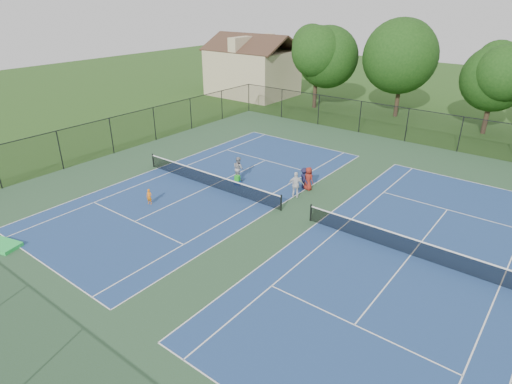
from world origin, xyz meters
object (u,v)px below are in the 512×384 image
Objects in this scene: tree_back_c at (496,75)px; bystander_a at (296,185)px; bystander_b at (304,178)px; instructor at (239,168)px; ball_crate at (237,183)px; clapboard_house at (252,71)px; tree_back_a at (317,54)px; tree_back_b at (404,53)px; bystander_c at (308,179)px; child_player at (149,197)px; ball_hopper at (237,178)px.

bystander_a is at bearing -105.64° from tree_back_c.
tree_back_c is 22.82m from bystander_b.
instructor is 1.16m from ball_crate.
ball_crate is at bearing -114.41° from tree_back_c.
clapboard_house is 27.62× the size of ball_crate.
tree_back_c is at bearing 3.18° from tree_back_a.
tree_back_c is at bearing 65.59° from ball_crate.
tree_back_b is 23.21m from bystander_c.
child_player is 0.58× the size of bystander_a.
clapboard_house is 31.52m from bystander_a.
bystander_b is at bearing 8.00° from bystander_c.
ball_hopper is at bearing -93.98° from tree_back_b.
ball_hopper is (7.29, -22.61, -5.56)m from tree_back_a.
bystander_a is 1.52m from bystander_c.
tree_back_b is 0.93× the size of clapboard_house.
instructor is 4.48× the size of ball_hopper.
bystander_a is at bearing 10.04° from ball_crate.
ball_crate is at bearing 0.00° from ball_hopper.
bystander_a reaches higher than bystander_c.
tree_back_b is at bearing 173.66° from tree_back_c.
bystander_b is at bearing 31.99° from child_player.
instructor is (16.76, -22.84, -2.24)m from clapboard_house.
tree_back_b is 23.15m from bystander_b.
clapboard_house is at bearing -9.76° from bystander_b.
ball_crate is (0.52, -0.76, -0.70)m from instructor.
child_player is (-13.13, -29.34, -4.97)m from tree_back_c.
tree_back_b is at bearing 86.02° from ball_hopper.
bystander_c is 4.91m from ball_hopper.
bystander_c is (2.62, -22.32, -5.79)m from tree_back_b.
child_player is at bearing -112.88° from ball_crate.
ball_hopper is (-4.32, -0.76, -0.40)m from bystander_a.
tree_back_c is 26.47m from ball_crate.
bystander_c is at bearing -83.31° from tree_back_b.
tree_back_a is 0.91× the size of tree_back_b.
bystander_a reaches higher than bystander_b.
tree_back_a reaches higher than bystander_b.
instructor is at bearing 54.21° from child_player.
ball_crate is at bearing -93.98° from tree_back_b.
clapboard_house is at bearing -176.99° from tree_back_b.
ball_hopper is (-10.71, -23.61, -5.00)m from tree_back_c.
tree_back_b reaches higher than tree_back_c.
tree_back_c reaches higher than child_player.
bystander_b is at bearing -84.18° from tree_back_b.
clapboard_house is at bearing 126.22° from ball_hopper.
bystander_a is at bearing 10.04° from ball_hopper.
instructor is 5.09m from bystander_c.
bystander_b is (-6.73, -21.28, -4.74)m from tree_back_c.
tree_back_a reaches higher than bystander_c.
tree_back_b is 25.41m from ball_hopper.
bystander_b is at bearing 30.23° from ball_hopper.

